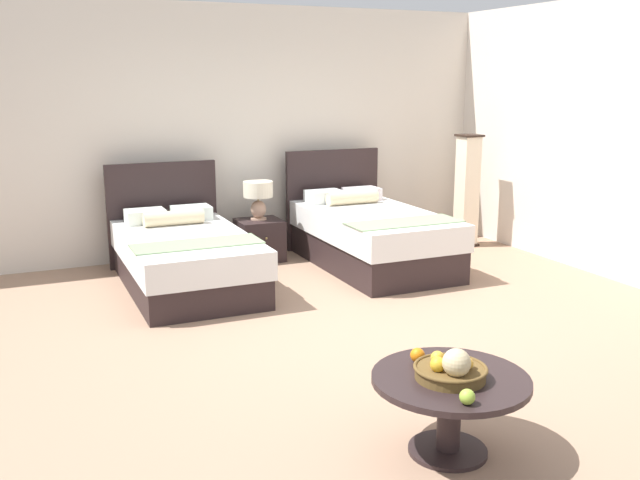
{
  "coord_description": "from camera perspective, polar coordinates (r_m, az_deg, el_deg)",
  "views": [
    {
      "loc": [
        -2.52,
        -4.9,
        2.02
      ],
      "look_at": [
        -0.13,
        0.51,
        0.65
      ],
      "focal_mm": 39.93,
      "sensor_mm": 36.0,
      "label": 1
    }
  ],
  "objects": [
    {
      "name": "bed_near_corner",
      "position": [
        7.75,
        4.02,
        0.39
      ],
      "size": [
        1.18,
        2.11,
        1.17
      ],
      "color": "black",
      "rests_on": "ground"
    },
    {
      "name": "nightstand",
      "position": [
        7.99,
        -4.86,
        -0.0
      ],
      "size": [
        0.48,
        0.47,
        0.46
      ],
      "color": "black",
      "rests_on": "ground"
    },
    {
      "name": "coffee_table",
      "position": [
        3.99,
        10.38,
        -12.16
      ],
      "size": [
        0.86,
        0.86,
        0.45
      ],
      "color": "black",
      "rests_on": "ground"
    },
    {
      "name": "floor_lamp_corner",
      "position": [
        8.78,
        11.7,
        3.88
      ],
      "size": [
        0.26,
        0.26,
        1.35
      ],
      "color": "black",
      "rests_on": "ground"
    },
    {
      "name": "ground_plane",
      "position": [
        5.88,
        3.24,
        -7.24
      ],
      "size": [
        9.73,
        9.65,
        0.02
      ],
      "primitive_type": "cube",
      "color": "#9E7B62"
    },
    {
      "name": "wall_back",
      "position": [
        8.34,
        -6.21,
        8.68
      ],
      "size": [
        9.73,
        0.12,
        2.81
      ],
      "primitive_type": "cube",
      "color": "silver",
      "rests_on": "ground"
    },
    {
      "name": "table_lamp",
      "position": [
        7.91,
        -4.98,
        3.65
      ],
      "size": [
        0.33,
        0.33,
        0.43
      ],
      "color": "tan",
      "rests_on": "nightstand"
    },
    {
      "name": "loose_orange",
      "position": [
        4.09,
        7.83,
        -9.13
      ],
      "size": [
        0.08,
        0.08,
        0.08
      ],
      "color": "orange",
      "rests_on": "coffee_table"
    },
    {
      "name": "fruit_bowl",
      "position": [
        3.88,
        10.47,
        -10.11
      ],
      "size": [
        0.4,
        0.4,
        0.2
      ],
      "color": "brown",
      "rests_on": "coffee_table"
    },
    {
      "name": "wall_side_right",
      "position": [
        7.73,
        22.82,
        7.41
      ],
      "size": [
        0.12,
        5.25,
        2.81
      ],
      "primitive_type": "cube",
      "color": "beige",
      "rests_on": "ground"
    },
    {
      "name": "loose_apple",
      "position": [
        3.64,
        11.72,
        -12.21
      ],
      "size": [
        0.08,
        0.08,
        0.08
      ],
      "color": "#93B639",
      "rests_on": "coffee_table"
    },
    {
      "name": "bed_near_window",
      "position": [
        7.07,
        -10.82,
        -1.3
      ],
      "size": [
        1.18,
        2.05,
        1.12
      ],
      "color": "black",
      "rests_on": "ground"
    }
  ]
}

